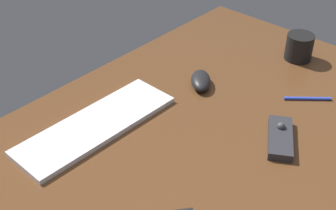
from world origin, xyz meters
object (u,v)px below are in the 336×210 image
Objects in this scene: computer_mouse at (201,80)px; pen at (308,98)px; media_remote at (280,137)px; keyboard at (96,125)px; coffee_mug at (299,47)px.

computer_mouse is 30.67cm from pen.
media_remote is 1.24× the size of pen.
keyboard is 5.19× the size of coffee_mug.
computer_mouse reaches higher than pen.
media_remote is at bearing -120.81° from pen.
keyboard is at bearing 93.96° from media_remote.
keyboard is at bearing 125.71° from computer_mouse.
pen is at bearing -143.52° from coffee_mug.
pen is (14.48, -27.01, -1.31)cm from computer_mouse.
pen is (-18.70, -13.83, -3.73)cm from coffee_mug.
coffee_mug reaches higher than pen.
media_remote is 43.32cm from coffee_mug.
keyboard is 34.51cm from computer_mouse.
coffee_mug is at bearing -7.58° from media_remote.
pen is at bearing -103.06° from computer_mouse.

